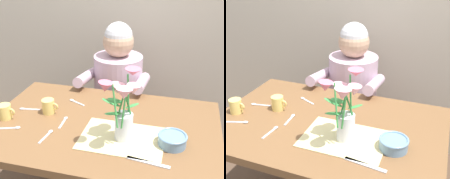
# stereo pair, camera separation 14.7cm
# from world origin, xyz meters

# --- Properties ---
(dining_table) EXTENTS (1.20, 0.80, 0.74)m
(dining_table) POSITION_xyz_m (0.00, 0.00, 0.64)
(dining_table) COLOR brown
(dining_table) RESTS_ON ground_plane
(seated_person) EXTENTS (0.45, 0.47, 1.14)m
(seated_person) POSITION_xyz_m (-0.06, 0.62, 0.56)
(seated_person) COLOR #4C4C56
(seated_person) RESTS_ON ground_plane
(striped_placemat) EXTENTS (0.40, 0.28, 0.00)m
(striped_placemat) POSITION_xyz_m (0.13, -0.10, 0.74)
(striped_placemat) COLOR beige
(striped_placemat) RESTS_ON dining_table
(flower_vase) EXTENTS (0.19, 0.25, 0.34)m
(flower_vase) POSITION_xyz_m (0.13, -0.11, 0.92)
(flower_vase) COLOR silver
(flower_vase) RESTS_ON dining_table
(ceramic_bowl) EXTENTS (0.14, 0.14, 0.06)m
(ceramic_bowl) POSITION_xyz_m (0.37, -0.09, 0.77)
(ceramic_bowl) COLOR #6689A8
(ceramic_bowl) RESTS_ON dining_table
(dinner_knife) EXTENTS (0.19, 0.04, 0.00)m
(dinner_knife) POSITION_xyz_m (0.28, -0.25, 0.74)
(dinner_knife) COLOR silver
(dinner_knife) RESTS_ON dining_table
(coffee_cup) EXTENTS (0.09, 0.07, 0.08)m
(coffee_cup) POSITION_xyz_m (-0.51, -0.08, 0.78)
(coffee_cup) COLOR #E5C666
(coffee_cup) RESTS_ON dining_table
(ceramic_mug) EXTENTS (0.09, 0.07, 0.08)m
(ceramic_mug) POSITION_xyz_m (-0.32, 0.04, 0.78)
(ceramic_mug) COLOR #E5C666
(ceramic_mug) RESTS_ON dining_table
(spoon_0) EXTENTS (0.12, 0.04, 0.01)m
(spoon_0) POSITION_xyz_m (-0.46, 0.04, 0.74)
(spoon_0) COLOR silver
(spoon_0) RESTS_ON dining_table
(spoon_1) EXTENTS (0.03, 0.12, 0.01)m
(spoon_1) POSITION_xyz_m (-0.23, -0.16, 0.74)
(spoon_1) COLOR silver
(spoon_1) RESTS_ON dining_table
(spoon_2) EXTENTS (0.12, 0.05, 0.01)m
(spoon_2) POSITION_xyz_m (-0.43, -0.16, 0.74)
(spoon_2) COLOR silver
(spoon_2) RESTS_ON dining_table
(spoon_3) EXTENTS (0.02, 0.12, 0.01)m
(spoon_3) POSITION_xyz_m (-0.20, -0.02, 0.74)
(spoon_3) COLOR silver
(spoon_3) RESTS_ON dining_table
(spoon_4) EXTENTS (0.11, 0.06, 0.01)m
(spoon_4) POSITION_xyz_m (-0.23, 0.19, 0.74)
(spoon_4) COLOR silver
(spoon_4) RESTS_ON dining_table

